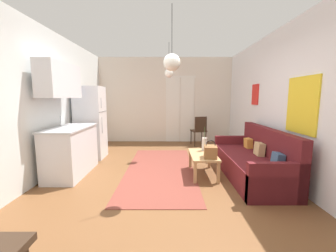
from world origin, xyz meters
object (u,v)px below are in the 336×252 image
accent_chair (200,129)px  pendant_lamp_near (173,62)px  refrigerator (92,123)px  coffee_table (204,157)px  handbag (211,152)px  bamboo_vase (205,144)px  couch (255,162)px  pendant_lamp_far (170,73)px

accent_chair → pendant_lamp_near: pendant_lamp_near is taller
refrigerator → coffee_table: bearing=-24.9°
handbag → refrigerator: refrigerator is taller
handbag → refrigerator: bearing=151.4°
coffee_table → bamboo_vase: bamboo_vase is taller
refrigerator → couch: bearing=-20.4°
handbag → accent_chair: 2.79m
pendant_lamp_far → refrigerator: bearing=-177.7°
handbag → accent_chair: bearing=85.6°
coffee_table → pendant_lamp_far: (-0.64, 1.26, 1.69)m
handbag → refrigerator: 3.01m
handbag → accent_chair: (0.21, 2.78, -0.02)m
coffee_table → bamboo_vase: size_ratio=1.87×
bamboo_vase → accent_chair: accent_chair is taller
coffee_table → pendant_lamp_near: 1.90m
couch → refrigerator: 3.75m
refrigerator → accent_chair: (2.84, 1.35, -0.36)m
coffee_table → accent_chair: accent_chair is taller
refrigerator → accent_chair: bearing=25.4°
bamboo_vase → accent_chair: bearing=84.1°
coffee_table → pendant_lamp_near: size_ratio=0.99×
pendant_lamp_far → pendant_lamp_near: bearing=-89.1°
accent_chair → refrigerator: bearing=12.4°
couch → pendant_lamp_near: size_ratio=2.31×
handbag → pendant_lamp_far: bearing=115.8°
handbag → pendant_lamp_near: (-0.70, -0.54, 1.45)m
bamboo_vase → accent_chair: size_ratio=0.53×
pendant_lamp_far → bamboo_vase: bearing=-54.6°
accent_chair → handbag: bearing=72.6°
pendant_lamp_far → coffee_table: bearing=-62.8°
couch → bamboo_vase: 0.98m
coffee_table → accent_chair: size_ratio=1.00×
refrigerator → accent_chair: 3.16m
bamboo_vase → pendant_lamp_near: size_ratio=0.53×
bamboo_vase → refrigerator: size_ratio=0.28×
couch → refrigerator: bearing=159.6°
coffee_table → bamboo_vase: 0.33m
handbag → couch: bearing=9.5°
handbag → accent_chair: size_ratio=0.35×
pendant_lamp_near → refrigerator: bearing=134.4°
refrigerator → pendant_lamp_far: size_ratio=2.13×
coffee_table → bamboo_vase: (0.06, 0.26, 0.19)m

